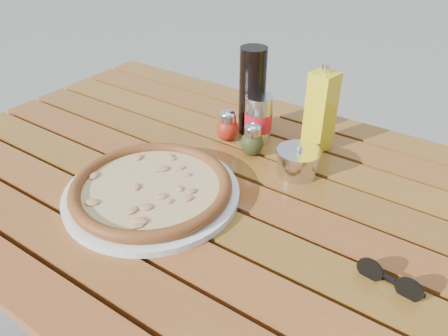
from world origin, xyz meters
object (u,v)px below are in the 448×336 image
Objects in this scene: dark_bottle at (252,91)px; parmesan_tin at (298,162)px; oregano_shaker at (252,140)px; olive_oil_cruet at (321,111)px; pizza at (151,187)px; pepper_shaker at (228,126)px; plate at (152,193)px; soda_can at (258,119)px; sunglasses at (389,279)px; table at (219,211)px.

dark_bottle is 1.93× the size of parmesan_tin.
oregano_shaker is at bearing 173.90° from parmesan_tin.
oregano_shaker is 0.37× the size of dark_bottle.
olive_oil_cruet is at bearing 7.06° from dark_bottle.
pepper_shaker is (-0.00, 0.28, 0.02)m from pizza.
dark_bottle is 0.17m from olive_oil_cruet.
plate is at bearing -130.59° from parmesan_tin.
pepper_shaker is 0.08m from soda_can.
dark_bottle reaches higher than parmesan_tin.
soda_can is at bearing 79.13° from pizza.
pizza is at bearing -89.58° from pepper_shaker.
pizza is 0.43m from olive_oil_cruet.
olive_oil_cruet is at bearing 46.64° from oregano_shaker.
pepper_shaker and oregano_shaker have the same top height.
pepper_shaker is 0.10m from dark_bottle.
soda_can reaches higher than pizza.
sunglasses is at bearing -27.44° from pepper_shaker.
pepper_shaker reaches higher than plate.
olive_oil_cruet is (0.13, 0.05, 0.04)m from soda_can.
parmesan_tin is (0.12, 0.13, 0.11)m from table.
pepper_shaker is at bearing 118.32° from table.
olive_oil_cruet reaches higher than pepper_shaker.
olive_oil_cruet is at bearing 62.48° from pizza.
oregano_shaker is 0.74× the size of sunglasses.
soda_can is at bearing 109.40° from oregano_shaker.
pepper_shaker reaches higher than sunglasses.
plate is 1.64× the size of dark_bottle.
olive_oil_cruet is at bearing 135.02° from sunglasses.
soda_can reaches higher than table.
sunglasses is at bearing -38.28° from parmesan_tin.
parmesan_tin reaches higher than sunglasses.
plate is at bearing -128.47° from table.
dark_bottle is 0.56m from sunglasses.
oregano_shaker is (0.08, 0.26, 0.03)m from plate.
dark_bottle is (0.02, 0.35, 0.09)m from pizza.
table is at bearing -112.02° from olive_oil_cruet.
oregano_shaker is 0.45m from sunglasses.
pizza is 3.51× the size of soda_can.
parmesan_tin is (0.21, 0.24, 0.01)m from pizza.
pepper_shaker is (-0.09, 0.17, 0.11)m from table.
olive_oil_cruet is 1.90× the size of sunglasses.
sunglasses is (0.41, -0.29, -0.04)m from soda_can.
dark_bottle reaches higher than oregano_shaker.
olive_oil_cruet is (0.17, 0.02, -0.01)m from dark_bottle.
sunglasses is (0.39, -0.22, -0.02)m from oregano_shaker.
pizza is 2.01× the size of olive_oil_cruet.
dark_bottle reaches higher than sunglasses.
pizza is 0.27m from oregano_shaker.
oregano_shaker is 0.17m from olive_oil_cruet.
olive_oil_cruet is at bearing 25.39° from pepper_shaker.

